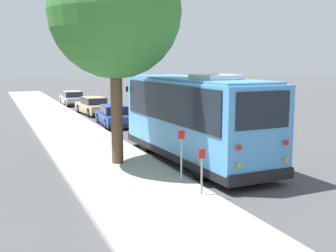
{
  "coord_description": "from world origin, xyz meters",
  "views": [
    {
      "loc": [
        -15.79,
        7.8,
        4.03
      ],
      "look_at": [
        0.29,
        0.95,
        1.3
      ],
      "focal_mm": 45.0,
      "sensor_mm": 36.0,
      "label": 1
    }
  ],
  "objects_px": {
    "parked_sedan_tan": "(93,106)",
    "sign_post_near": "(202,171)",
    "street_tree": "(114,3)",
    "parked_sedan_blue": "(114,116)",
    "sign_post_far": "(181,155)",
    "shuttle_bus": "(195,115)",
    "parked_sedan_silver": "(72,99)"
  },
  "relations": [
    {
      "from": "parked_sedan_tan",
      "to": "sign_post_near",
      "type": "height_order",
      "value": "sign_post_near"
    },
    {
      "from": "parked_sedan_tan",
      "to": "street_tree",
      "type": "distance_m",
      "value": 16.93
    },
    {
      "from": "parked_sedan_tan",
      "to": "sign_post_near",
      "type": "relative_size",
      "value": 3.47
    },
    {
      "from": "parked_sedan_blue",
      "to": "parked_sedan_tan",
      "type": "xyz_separation_m",
      "value": [
        5.87,
        -0.07,
        0.02
      ]
    },
    {
      "from": "sign_post_far",
      "to": "shuttle_bus",
      "type": "bearing_deg",
      "value": -33.85
    },
    {
      "from": "street_tree",
      "to": "sign_post_near",
      "type": "bearing_deg",
      "value": -166.22
    },
    {
      "from": "street_tree",
      "to": "sign_post_near",
      "type": "height_order",
      "value": "street_tree"
    },
    {
      "from": "sign_post_near",
      "to": "sign_post_far",
      "type": "height_order",
      "value": "sign_post_far"
    },
    {
      "from": "shuttle_bus",
      "to": "sign_post_near",
      "type": "distance_m",
      "value": 4.73
    },
    {
      "from": "shuttle_bus",
      "to": "street_tree",
      "type": "height_order",
      "value": "street_tree"
    },
    {
      "from": "street_tree",
      "to": "sign_post_far",
      "type": "xyz_separation_m",
      "value": [
        -3.39,
        -1.18,
        -5.1
      ]
    },
    {
      "from": "street_tree",
      "to": "sign_post_far",
      "type": "distance_m",
      "value": 6.24
    },
    {
      "from": "shuttle_bus",
      "to": "parked_sedan_blue",
      "type": "distance_m",
      "value": 10.57
    },
    {
      "from": "parked_sedan_tan",
      "to": "sign_post_far",
      "type": "xyz_separation_m",
      "value": [
        -19.16,
        1.6,
        0.4
      ]
    },
    {
      "from": "shuttle_bus",
      "to": "parked_sedan_silver",
      "type": "height_order",
      "value": "shuttle_bus"
    },
    {
      "from": "shuttle_bus",
      "to": "street_tree",
      "type": "xyz_separation_m",
      "value": [
        0.59,
        3.06,
        4.22
      ]
    },
    {
      "from": "parked_sedan_blue",
      "to": "sign_post_near",
      "type": "relative_size",
      "value": 3.44
    },
    {
      "from": "street_tree",
      "to": "sign_post_far",
      "type": "bearing_deg",
      "value": -160.86
    },
    {
      "from": "shuttle_bus",
      "to": "sign_post_far",
      "type": "height_order",
      "value": "shuttle_bus"
    },
    {
      "from": "parked_sedan_blue",
      "to": "sign_post_far",
      "type": "xyz_separation_m",
      "value": [
        -13.29,
        1.52,
        0.42
      ]
    },
    {
      "from": "shuttle_bus",
      "to": "parked_sedan_blue",
      "type": "relative_size",
      "value": 1.89
    },
    {
      "from": "shuttle_bus",
      "to": "sign_post_far",
      "type": "distance_m",
      "value": 3.49
    },
    {
      "from": "parked_sedan_tan",
      "to": "street_tree",
      "type": "height_order",
      "value": "street_tree"
    },
    {
      "from": "shuttle_bus",
      "to": "parked_sedan_blue",
      "type": "xyz_separation_m",
      "value": [
        10.49,
        0.36,
        -1.3
      ]
    },
    {
      "from": "parked_sedan_blue",
      "to": "parked_sedan_silver",
      "type": "relative_size",
      "value": 1.1
    },
    {
      "from": "shuttle_bus",
      "to": "street_tree",
      "type": "relative_size",
      "value": 1.0
    },
    {
      "from": "shuttle_bus",
      "to": "sign_post_far",
      "type": "xyz_separation_m",
      "value": [
        -2.81,
        1.88,
        -0.88
      ]
    },
    {
      "from": "street_tree",
      "to": "sign_post_far",
      "type": "relative_size",
      "value": 5.25
    },
    {
      "from": "shuttle_bus",
      "to": "parked_sedan_blue",
      "type": "bearing_deg",
      "value": -0.24
    },
    {
      "from": "parked_sedan_blue",
      "to": "parked_sedan_tan",
      "type": "distance_m",
      "value": 5.87
    },
    {
      "from": "parked_sedan_silver",
      "to": "sign_post_far",
      "type": "xyz_separation_m",
      "value": [
        -26.52,
        1.37,
        0.43
      ]
    },
    {
      "from": "parked_sedan_blue",
      "to": "street_tree",
      "type": "height_order",
      "value": "street_tree"
    }
  ]
}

